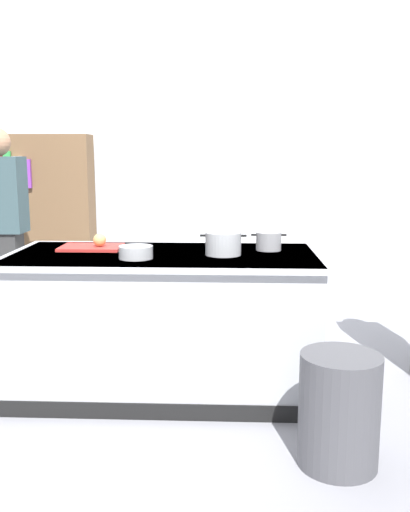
# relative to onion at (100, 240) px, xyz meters

# --- Properties ---
(ground_plane) EXTENTS (10.00, 10.00, 0.00)m
(ground_plane) POSITION_rel_onion_xyz_m (0.44, -0.14, -0.96)
(ground_plane) COLOR gray
(back_wall) EXTENTS (6.40, 0.12, 3.00)m
(back_wall) POSITION_rel_onion_xyz_m (0.44, 1.96, 0.54)
(back_wall) COLOR silver
(back_wall) RESTS_ON ground_plane
(counter_island) EXTENTS (1.98, 0.98, 0.90)m
(counter_island) POSITION_rel_onion_xyz_m (0.44, -0.14, -0.50)
(counter_island) COLOR #B7BABF
(counter_island) RESTS_ON ground_plane
(cutting_board) EXTENTS (0.40, 0.28, 0.02)m
(cutting_board) POSITION_rel_onion_xyz_m (-0.06, 0.01, -0.05)
(cutting_board) COLOR red
(cutting_board) RESTS_ON counter_island
(onion) EXTENTS (0.09, 0.09, 0.09)m
(onion) POSITION_rel_onion_xyz_m (0.00, 0.00, 0.00)
(onion) COLOR tan
(onion) RESTS_ON cutting_board
(stock_pot) EXTENTS (0.29, 0.22, 0.14)m
(stock_pot) POSITION_rel_onion_xyz_m (0.81, -0.17, 0.01)
(stock_pot) COLOR #B7BABF
(stock_pot) RESTS_ON counter_island
(sauce_pan) EXTENTS (0.23, 0.16, 0.12)m
(sauce_pan) POSITION_rel_onion_xyz_m (1.11, 0.02, -0.00)
(sauce_pan) COLOR #99999E
(sauce_pan) RESTS_ON counter_island
(mixing_bowl) EXTENTS (0.20, 0.20, 0.08)m
(mixing_bowl) POSITION_rel_onion_xyz_m (0.29, -0.32, -0.02)
(mixing_bowl) COLOR #B7BABF
(mixing_bowl) RESTS_ON counter_island
(trash_bin) EXTENTS (0.40, 0.40, 0.57)m
(trash_bin) POSITION_rel_onion_xyz_m (1.39, -1.02, -0.68)
(trash_bin) COLOR #4C4C51
(trash_bin) RESTS_ON ground_plane
(person_guest) EXTENTS (0.38, 0.24, 1.72)m
(person_guest) POSITION_rel_onion_xyz_m (-0.97, 0.78, -0.05)
(person_guest) COLOR #323232
(person_guest) RESTS_ON ground_plane
(bookshelf) EXTENTS (1.10, 0.31, 1.70)m
(bookshelf) POSITION_rel_onion_xyz_m (-1.00, 1.66, -0.11)
(bookshelf) COLOR brown
(bookshelf) RESTS_ON ground_plane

